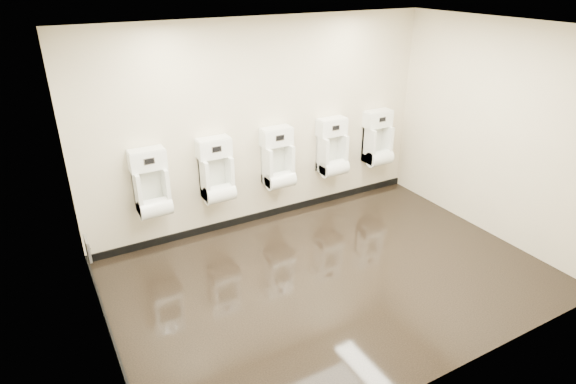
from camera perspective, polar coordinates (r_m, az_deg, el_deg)
name	(u,v)px	position (r m, az deg, el deg)	size (l,w,h in m)	color
ground	(332,277)	(5.82, 5.22, -10.02)	(5.00, 3.50, 0.00)	black
ceiling	(343,30)	(4.79, 6.59, 18.52)	(5.00, 3.50, 0.00)	silver
back_wall	(263,125)	(6.56, -2.92, 7.91)	(5.00, 0.02, 2.80)	beige
front_wall	(465,243)	(3.99, 20.25, -5.66)	(5.00, 0.02, 2.80)	beige
left_wall	(89,223)	(4.35, -22.52, -3.46)	(0.02, 3.50, 2.80)	beige
right_wall	(497,132)	(6.82, 23.52, 6.50)	(0.02, 3.50, 2.80)	beige
tile_overlay_left	(90,223)	(4.35, -22.45, -3.45)	(0.01, 3.50, 2.80)	white
skirting_back	(266,214)	(7.07, -2.64, -2.62)	(5.00, 0.02, 0.10)	black
skirting_left	(115,347)	(5.09, -19.80, -16.92)	(0.02, 3.50, 0.10)	black
access_panel	(88,248)	(5.83, -22.64, -6.19)	(0.04, 0.25, 0.25)	#9E9EA3
urinal_0	(152,188)	(6.12, -15.84, 0.43)	(0.45, 0.34, 0.83)	white
urinal_1	(217,175)	(6.33, -8.43, 2.01)	(0.45, 0.34, 0.83)	white
urinal_2	(278,162)	(6.67, -1.18, 3.52)	(0.45, 0.34, 0.83)	white
urinal_3	(332,151)	(7.11, 5.29, 4.81)	(0.45, 0.34, 0.83)	white
urinal_4	(378,142)	(7.60, 10.61, 5.83)	(0.45, 0.34, 0.83)	white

